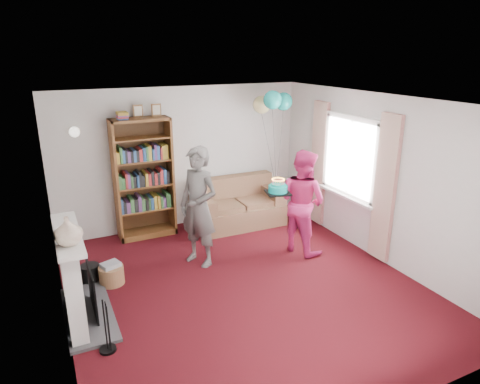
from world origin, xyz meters
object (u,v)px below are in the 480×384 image
bookcase (143,180)px  person_striped (199,207)px  sofa (237,207)px  person_magenta (302,201)px  birthday_cake (278,189)px

bookcase → person_striped: bookcase is taller
sofa → person_striped: bearing=-133.9°
person_magenta → birthday_cake: (-0.49, -0.06, 0.29)m
sofa → person_magenta: 1.60m
bookcase → birthday_cake: bookcase is taller
sofa → birthday_cake: size_ratio=4.69×
sofa → bookcase: bearing=172.6°
bookcase → sofa: size_ratio=1.40×
sofa → person_striped: 1.75m
person_striped → birthday_cake: (1.14, -0.34, 0.22)m
person_magenta → birthday_cake: size_ratio=4.82×
birthday_cake → sofa: bearing=89.0°
person_striped → person_magenta: size_ratio=1.09×
bookcase → person_magenta: bookcase is taller
bookcase → person_magenta: size_ratio=1.36×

